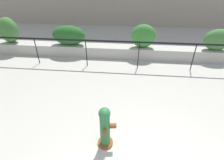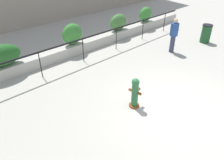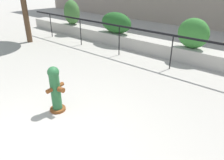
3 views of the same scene
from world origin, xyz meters
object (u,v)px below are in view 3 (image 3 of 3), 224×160
at_px(fire_hydrant, 55,89).
at_px(hedge_bush_1, 116,23).
at_px(hedge_bush_0, 72,12).
at_px(hedge_bush_2, 193,33).

bearing_deg(fire_hydrant, hedge_bush_1, 115.26).
relative_size(hedge_bush_1, fire_hydrant, 1.43).
distance_m(hedge_bush_0, fire_hydrant, 7.29).
relative_size(hedge_bush_0, hedge_bush_1, 0.77).
height_order(hedge_bush_1, hedge_bush_2, hedge_bush_2).
bearing_deg(hedge_bush_1, fire_hydrant, -64.74).
bearing_deg(hedge_bush_2, hedge_bush_1, 180.00).
bearing_deg(hedge_bush_1, hedge_bush_2, 0.00).
height_order(hedge_bush_2, fire_hydrant, hedge_bush_2).
bearing_deg(fire_hydrant, hedge_bush_0, 136.46).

